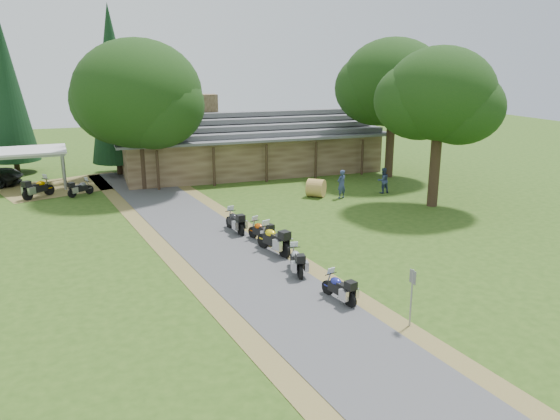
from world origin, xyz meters
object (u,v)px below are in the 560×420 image
object	(u,v)px
lodge	(249,141)
motorcycle_row_b	(297,260)
motorcycle_carport_b	(80,187)
motorcycle_row_a	(339,287)
motorcycle_row_d	(261,230)
motorcycle_row_c	(273,238)
motorcycle_row_e	(235,220)
motorcycle_carport_a	(38,187)
carport	(20,169)
hay_bale	(316,188)

from	to	relation	value
lodge	motorcycle_row_b	world-z (taller)	lodge
motorcycle_carport_b	motorcycle_row_a	bearing A→B (deg)	-99.98
motorcycle_row_d	motorcycle_carport_b	distance (m)	15.75
lodge	motorcycle_row_a	world-z (taller)	lodge
motorcycle_row_c	motorcycle_row_e	size ratio (longest dim) A/B	1.14
motorcycle_row_e	motorcycle_carport_a	size ratio (longest dim) A/B	0.89
carport	motorcycle_carport_a	xyz separation A→B (m)	(1.31, -3.48, -0.65)
motorcycle_row_a	motorcycle_carport_a	distance (m)	24.34
motorcycle_carport_a	motorcycle_carport_b	size ratio (longest dim) A/B	1.25
motorcycle_carport_a	motorcycle_carport_b	xyz separation A→B (m)	(2.64, -0.37, -0.14)
lodge	motorcycle_row_c	world-z (taller)	lodge
motorcycle_row_b	motorcycle_row_d	bearing A→B (deg)	10.69
motorcycle_row_e	motorcycle_row_b	bearing A→B (deg)	179.69
lodge	motorcycle_row_e	world-z (taller)	lodge
lodge	motorcycle_row_e	bearing A→B (deg)	-109.29
motorcycle_row_a	motorcycle_row_e	distance (m)	9.78
motorcycle_row_d	motorcycle_carport_a	size ratio (longest dim) A/B	0.84
hay_bale	motorcycle_row_a	bearing A→B (deg)	-110.31
lodge	motorcycle_row_b	distance (m)	22.67
lodge	motorcycle_carport_a	world-z (taller)	lodge
lodge	motorcycle_row_d	distance (m)	18.34
motorcycle_row_c	motorcycle_row_d	size ratio (longest dim) A/B	1.21
motorcycle_row_b	hay_bale	bearing A→B (deg)	-18.24
motorcycle_row_e	hay_bale	bearing A→B (deg)	-60.47
motorcycle_row_c	lodge	bearing A→B (deg)	-31.11
lodge	motorcycle_carport_b	world-z (taller)	lodge
motorcycle_row_e	motorcycle_carport_a	world-z (taller)	motorcycle_carport_a
motorcycle_row_b	carport	bearing A→B (deg)	38.92
carport	hay_bale	world-z (taller)	carport
motorcycle_row_e	motorcycle_carport_b	distance (m)	13.63
motorcycle_carport_b	hay_bale	xyz separation A→B (m)	(14.83, -5.60, 0.02)
lodge	hay_bale	size ratio (longest dim) A/B	17.83
carport	motorcycle_row_a	world-z (taller)	carport
lodge	carport	distance (m)	17.16
motorcycle_row_e	carport	bearing A→B (deg)	28.82
motorcycle_carport_b	lodge	bearing A→B (deg)	-15.20
motorcycle_row_c	motorcycle_carport_a	size ratio (longest dim) A/B	1.01
carport	motorcycle_row_d	bearing A→B (deg)	-57.07
lodge	motorcycle_carport_b	size ratio (longest dim) A/B	12.60
motorcycle_row_c	motorcycle_carport_b	xyz separation A→B (m)	(-8.56, 15.03, -0.15)
motorcycle_row_b	motorcycle_carport_a	bearing A→B (deg)	40.61
lodge	motorcycle_row_c	size ratio (longest dim) A/B	9.99
hay_bale	motorcycle_row_c	bearing A→B (deg)	-123.60
lodge	motorcycle_row_d	world-z (taller)	lodge
carport	motorcycle_row_c	size ratio (longest dim) A/B	2.95
motorcycle_row_a	hay_bale	distance (m)	16.33
motorcycle_carport_a	motorcycle_row_b	bearing A→B (deg)	-98.96
motorcycle_row_e	motorcycle_carport_a	xyz separation A→B (m)	(-10.34, 11.61, 0.08)
carport	motorcycle_row_a	xyz separation A→B (m)	(13.11, -24.76, -0.79)
motorcycle_row_a	hay_bale	bearing A→B (deg)	-34.26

